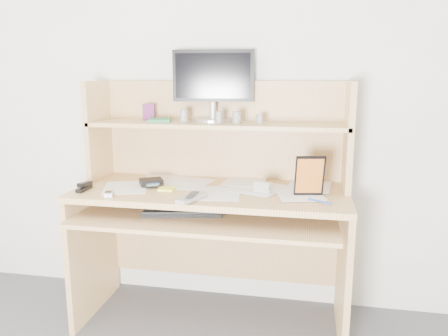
% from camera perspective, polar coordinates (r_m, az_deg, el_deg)
% --- Properties ---
extents(back_wall, '(3.60, 0.04, 2.50)m').
position_cam_1_polar(back_wall, '(2.50, -0.13, 10.20)').
color(back_wall, silver).
rests_on(back_wall, floor).
extents(desk, '(1.40, 0.70, 1.30)m').
position_cam_1_polar(desk, '(2.35, -1.25, -3.61)').
color(desk, tan).
rests_on(desk, floor).
extents(paper_clutter, '(1.32, 0.54, 0.01)m').
position_cam_1_polar(paper_clutter, '(2.26, -1.68, -2.71)').
color(paper_clutter, silver).
rests_on(paper_clutter, desk).
extents(keyboard, '(0.41, 0.21, 0.03)m').
position_cam_1_polar(keyboard, '(2.20, -5.39, -5.62)').
color(keyboard, black).
rests_on(keyboard, desk).
extents(tv_remote, '(0.12, 0.20, 0.02)m').
position_cam_1_polar(tv_remote, '(2.05, -4.20, -3.90)').
color(tv_remote, gray).
rests_on(tv_remote, paper_clutter).
extents(flip_phone, '(0.06, 0.08, 0.02)m').
position_cam_1_polar(flip_phone, '(2.20, -14.79, -3.16)').
color(flip_phone, '#AFAFB1').
rests_on(flip_phone, paper_clutter).
extents(stapler, '(0.04, 0.12, 0.04)m').
position_cam_1_polar(stapler, '(2.35, -17.82, -2.21)').
color(stapler, black).
rests_on(stapler, paper_clutter).
extents(wallet, '(0.15, 0.14, 0.03)m').
position_cam_1_polar(wallet, '(2.36, -9.49, -1.79)').
color(wallet, black).
rests_on(wallet, paper_clutter).
extents(sticky_note_pad, '(0.08, 0.08, 0.01)m').
position_cam_1_polar(sticky_note_pad, '(2.27, -7.46, -2.70)').
color(sticky_note_pad, '#D8E03B').
rests_on(sticky_note_pad, desk).
extents(digital_camera, '(0.09, 0.06, 0.05)m').
position_cam_1_polar(digital_camera, '(2.18, 5.06, -2.50)').
color(digital_camera, silver).
rests_on(digital_camera, paper_clutter).
extents(game_case, '(0.14, 0.04, 0.20)m').
position_cam_1_polar(game_case, '(2.13, 11.12, -1.00)').
color(game_case, black).
rests_on(game_case, paper_clutter).
extents(blue_pen, '(0.11, 0.08, 0.01)m').
position_cam_1_polar(blue_pen, '(2.06, 12.41, -4.27)').
color(blue_pen, '#1641AB').
rests_on(blue_pen, paper_clutter).
extents(card_box, '(0.07, 0.02, 0.09)m').
position_cam_1_polar(card_box, '(2.51, -9.78, 7.21)').
color(card_box, '#A92416').
rests_on(card_box, desk).
extents(shelf_book, '(0.16, 0.19, 0.02)m').
position_cam_1_polar(shelf_book, '(2.42, -8.41, 6.20)').
color(shelf_book, '#327F4D').
rests_on(shelf_book, desk).
extents(chip_stack_a, '(0.05, 0.05, 0.06)m').
position_cam_1_polar(chip_stack_a, '(2.29, 1.66, 6.59)').
color(chip_stack_a, black).
rests_on(chip_stack_a, desk).
extents(chip_stack_b, '(0.05, 0.05, 0.07)m').
position_cam_1_polar(chip_stack_b, '(2.37, -5.24, 6.79)').
color(chip_stack_b, silver).
rests_on(chip_stack_b, desk).
extents(chip_stack_c, '(0.04, 0.04, 0.05)m').
position_cam_1_polar(chip_stack_c, '(2.29, 4.67, 6.37)').
color(chip_stack_c, black).
rests_on(chip_stack_c, desk).
extents(chip_stack_d, '(0.04, 0.04, 0.06)m').
position_cam_1_polar(chip_stack_d, '(2.30, -0.66, 6.61)').
color(chip_stack_d, white).
rests_on(chip_stack_d, desk).
extents(monitor, '(0.44, 0.22, 0.38)m').
position_cam_1_polar(monitor, '(2.42, -1.44, 10.98)').
color(monitor, silver).
rests_on(monitor, desk).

